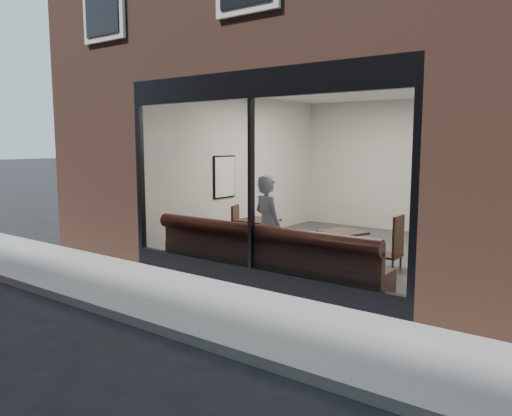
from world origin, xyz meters
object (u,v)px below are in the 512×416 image
Objects in this scene: person at (268,226)px; cafe_chair_right at (387,255)px; banquette at (267,267)px; cafe_table_right at (343,232)px; cafe_table_left at (258,221)px; cafe_chair_left at (226,240)px.

person reaches higher than cafe_chair_right.
person is (-0.15, 0.24, 0.60)m from banquette.
cafe_table_right is 1.13m from cafe_chair_right.
cafe_chair_left is (-0.88, 0.15, -0.50)m from cafe_table_left.
cafe_table_left is 1.48× the size of cafe_chair_right.
person reaches higher than banquette.
cafe_chair_left is at bearing 11.78° from cafe_chair_right.
banquette reaches higher than cafe_chair_right.
cafe_chair_right is (3.08, 0.62, 0.00)m from cafe_chair_left.
cafe_table_left reaches higher than banquette.
cafe_table_left reaches higher than cafe_chair_right.
cafe_table_left is at bearing 174.62° from cafe_table_right.
cafe_chair_left is (-1.69, 0.97, -0.59)m from person.
banquette is at bearing 56.43° from cafe_chair_right.
cafe_table_left is (-0.96, 1.06, 0.52)m from banquette.
person is 2.04m from cafe_chair_left.
cafe_table_right is 1.38× the size of cafe_chair_right.
cafe_table_right is at bearing 152.65° from cafe_chair_left.
cafe_table_right is 2.77m from cafe_chair_left.
cafe_table_right is at bearing -5.38° from cafe_table_left.
cafe_table_left is at bearing 132.10° from banquette.
banquette is 1.52m from cafe_table_left.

